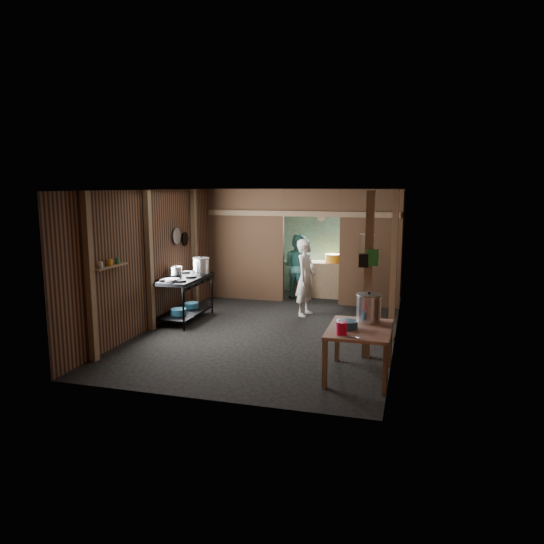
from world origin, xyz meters
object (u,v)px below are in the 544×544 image
(stove_pot_large, at_px, (201,266))
(cook, at_px, (306,278))
(gas_range, at_px, (184,299))
(pink_bucket, at_px, (342,328))
(stock_pot, at_px, (369,309))
(yellow_tub, at_px, (333,258))
(prep_table, at_px, (359,352))

(stove_pot_large, height_order, cook, cook)
(gas_range, xyz_separation_m, pink_bucket, (3.51, -2.52, 0.35))
(stock_pot, height_order, yellow_tub, stock_pot)
(prep_table, bearing_deg, yellow_tub, 103.19)
(stock_pot, xyz_separation_m, yellow_tub, (-1.28, 4.75, 0.04))
(prep_table, height_order, yellow_tub, yellow_tub)
(pink_bucket, xyz_separation_m, yellow_tub, (-1.00, 5.51, 0.15))
(yellow_tub, bearing_deg, cook, -97.74)
(yellow_tub, bearing_deg, stove_pot_large, -133.53)
(gas_range, xyz_separation_m, stock_pot, (3.79, -1.76, 0.46))
(cook, bearing_deg, prep_table, -143.63)
(stove_pot_large, bearing_deg, cook, 15.22)
(prep_table, distance_m, stove_pot_large, 4.47)
(prep_table, distance_m, cook, 3.55)
(cook, bearing_deg, yellow_tub, 4.22)
(gas_range, height_order, stove_pot_large, stove_pot_large)
(yellow_tub, bearing_deg, gas_range, -130.03)
(stove_pot_large, relative_size, cook, 0.21)
(gas_range, bearing_deg, cook, 25.84)
(gas_range, distance_m, cook, 2.53)
(cook, bearing_deg, stock_pot, -139.72)
(stove_pot_large, height_order, pink_bucket, stove_pot_large)
(stock_pot, relative_size, cook, 0.27)
(stove_pot_large, height_order, stock_pot, stove_pot_large)
(stove_pot_large, bearing_deg, gas_range, -107.94)
(gas_range, distance_m, stove_pot_large, 0.81)
(pink_bucket, distance_m, yellow_tub, 5.60)
(prep_table, xyz_separation_m, yellow_tub, (-1.20, 5.11, 0.60))
(pink_bucket, relative_size, yellow_tub, 0.47)
(prep_table, bearing_deg, pink_bucket, -116.36)
(stock_pot, distance_m, pink_bucket, 0.81)
(gas_range, distance_m, stock_pot, 4.21)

